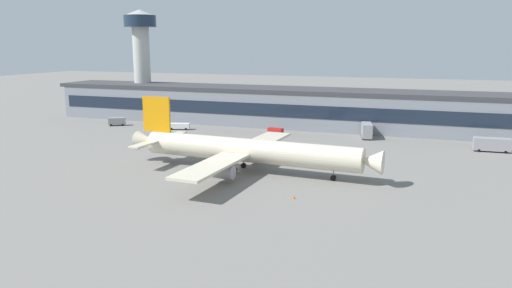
{
  "coord_description": "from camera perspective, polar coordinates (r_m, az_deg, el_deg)",
  "views": [
    {
      "loc": [
        37.52,
        -92.35,
        25.52
      ],
      "look_at": [
        3.66,
        1.47,
        5.0
      ],
      "focal_mm": 33.97,
      "sensor_mm": 36.0,
      "label": 1
    }
  ],
  "objects": [
    {
      "name": "control_tower",
      "position": [
        180.43,
        -13.35,
        10.55
      ],
      "size": [
        11.24,
        11.24,
        37.63
      ],
      "color": "#B7B7B2",
      "rests_on": "ground_plane"
    },
    {
      "name": "airliner",
      "position": [
        98.65,
        -1.29,
        -0.74
      ],
      "size": [
        54.15,
        46.51,
        14.49
      ],
      "color": "beige",
      "rests_on": "ground_plane"
    },
    {
      "name": "follow_me_car",
      "position": [
        140.14,
        2.34,
        1.58
      ],
      "size": [
        4.65,
        2.6,
        1.85
      ],
      "color": "red",
      "rests_on": "ground_plane"
    },
    {
      "name": "ground_plane",
      "position": [
        102.89,
        -2.2,
        -2.74
      ],
      "size": [
        600.0,
        600.0,
        0.0
      ],
      "primitive_type": "plane",
      "color": "slate"
    },
    {
      "name": "belt_loader",
      "position": [
        150.01,
        -9.08,
        2.13
      ],
      "size": [
        6.71,
        3.8,
        1.95
      ],
      "color": "white",
      "rests_on": "ground_plane"
    },
    {
      "name": "fuel_truck",
      "position": [
        130.46,
        25.96,
        -0.0
      ],
      "size": [
        8.5,
        3.11,
        3.35
      ],
      "color": "gray",
      "rests_on": "ground_plane"
    },
    {
      "name": "catering_truck",
      "position": [
        137.56,
        12.91,
        1.61
      ],
      "size": [
        3.94,
        7.57,
        4.15
      ],
      "color": "gray",
      "rests_on": "ground_plane"
    },
    {
      "name": "terminal_building",
      "position": [
        153.79,
        5.58,
        4.29
      ],
      "size": [
        174.12,
        17.67,
        12.02
      ],
      "color": "gray",
      "rests_on": "ground_plane"
    },
    {
      "name": "traffic_cone_0",
      "position": [
        82.45,
        4.46,
        -6.22
      ],
      "size": [
        0.48,
        0.48,
        0.6
      ],
      "primitive_type": "cone",
      "color": "#F2590C",
      "rests_on": "ground_plane"
    },
    {
      "name": "crew_van",
      "position": [
        161.67,
        -16.02,
        2.61
      ],
      "size": [
        5.6,
        4.5,
        2.55
      ],
      "color": "gray",
      "rests_on": "ground_plane"
    }
  ]
}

